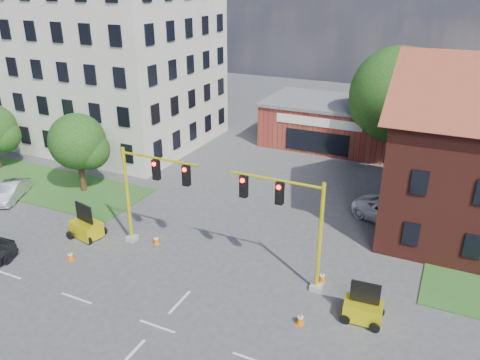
{
  "coord_description": "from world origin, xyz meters",
  "views": [
    {
      "loc": [
        11.08,
        -14.28,
        15.16
      ],
      "look_at": [
        -0.35,
        10.0,
        3.62
      ],
      "focal_mm": 35.0,
      "sensor_mm": 36.0,
      "label": 1
    }
  ],
  "objects": [
    {
      "name": "cone_a",
      "position": [
        -7.82,
        2.59,
        0.34
      ],
      "size": [
        0.4,
        0.4,
        0.7
      ],
      "color": "#D65C0B",
      "rests_on": "ground"
    },
    {
      "name": "trailer_east",
      "position": [
        8.71,
        4.63,
        0.64
      ],
      "size": [
        1.88,
        1.33,
        2.05
      ],
      "rotation": [
        0.0,
        0.0,
        0.07
      ],
      "color": "#FFEE15",
      "rests_on": "ground"
    },
    {
      "name": "signal_mast_west",
      "position": [
        -4.36,
        6.0,
        3.92
      ],
      "size": [
        5.3,
        0.6,
        6.2
      ],
      "color": "#989892",
      "rests_on": "ground"
    },
    {
      "name": "tree_large",
      "position": [
        6.92,
        27.08,
        5.87
      ],
      "size": [
        8.61,
        8.2,
        10.23
      ],
      "color": "#322312",
      "rests_on": "ground"
    },
    {
      "name": "grass_verge_nw",
      "position": [
        -20.0,
        10.0,
        0.04
      ],
      "size": [
        22.0,
        6.0,
        0.08
      ],
      "primitive_type": "cube",
      "color": "#2D5821",
      "rests_on": "ground"
    },
    {
      "name": "sedan_silver_front",
      "position": [
        -17.82,
        7.03,
        0.65
      ],
      "size": [
        2.92,
        4.19,
        1.31
      ],
      "primitive_type": "imported",
      "rotation": [
        0.0,
        0.0,
        0.43
      ],
      "color": "#B0B2B8",
      "rests_on": "ground"
    },
    {
      "name": "office_block",
      "position": [
        -20.0,
        21.9,
        10.31
      ],
      "size": [
        18.4,
        15.4,
        20.6
      ],
      "color": "beige",
      "rests_on": "ground"
    },
    {
      "name": "cone_d",
      "position": [
        6.08,
        6.8,
        0.34
      ],
      "size": [
        0.4,
        0.4,
        0.7
      ],
      "color": "#D65C0B",
      "rests_on": "ground"
    },
    {
      "name": "ground",
      "position": [
        0.0,
        0.0,
        0.0
      ],
      "size": [
        120.0,
        120.0,
        0.0
      ],
      "primitive_type": "plane",
      "color": "#414144",
      "rests_on": "ground"
    },
    {
      "name": "trailer_west",
      "position": [
        -8.87,
        5.13,
        0.69
      ],
      "size": [
        2.17,
        1.67,
        2.21
      ],
      "rotation": [
        0.0,
        0.0,
        -0.21
      ],
      "color": "#FFEE15",
      "rests_on": "ground"
    },
    {
      "name": "tree_nw_front",
      "position": [
        -13.79,
        10.58,
        3.88
      ],
      "size": [
        4.42,
        4.21,
        6.17
      ],
      "color": "#322312",
      "rests_on": "ground"
    },
    {
      "name": "cone_c",
      "position": [
        6.1,
        3.04,
        0.34
      ],
      "size": [
        0.4,
        0.4,
        0.7
      ],
      "color": "#D65C0B",
      "rests_on": "ground"
    },
    {
      "name": "pickup_white",
      "position": [
        8.55,
        15.28,
        0.76
      ],
      "size": [
        6.06,
        4.49,
        1.53
      ],
      "primitive_type": "imported",
      "rotation": [
        0.0,
        0.0,
        1.17
      ],
      "color": "white",
      "rests_on": "ground"
    },
    {
      "name": "signal_mast_east",
      "position": [
        4.36,
        6.0,
        3.92
      ],
      "size": [
        5.3,
        0.6,
        6.2
      ],
      "color": "#989892",
      "rests_on": "ground"
    },
    {
      "name": "brick_shop",
      "position": [
        0.0,
        29.98,
        2.16
      ],
      "size": [
        12.4,
        8.4,
        4.3
      ],
      "color": "maroon",
      "rests_on": "ground"
    },
    {
      "name": "cone_b",
      "position": [
        -4.33,
        6.24,
        0.34
      ],
      "size": [
        0.4,
        0.4,
        0.7
      ],
      "color": "#D65C0B",
      "rests_on": "ground"
    }
  ]
}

